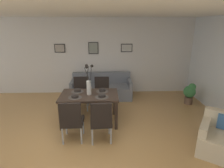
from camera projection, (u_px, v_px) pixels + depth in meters
ground_plane at (78, 146)px, 3.81m from camera, size 9.00×9.00×0.00m
back_wall_panel at (89, 57)px, 6.51m from camera, size 9.00×0.10×2.60m
ceiling_panel at (73, 9)px, 3.39m from camera, size 9.00×7.20×0.08m
dining_table at (89, 98)px, 4.58m from camera, size 1.40×0.88×0.74m
dining_chair_near_left at (72, 119)px, 3.82m from camera, size 0.44×0.44×0.92m
dining_chair_near_right at (81, 91)px, 5.42m from camera, size 0.44×0.44×0.92m
dining_chair_far_left at (101, 120)px, 3.81m from camera, size 0.47×0.47×0.92m
dining_chair_far_right at (102, 92)px, 5.42m from camera, size 0.45×0.45×0.92m
centerpiece_vase at (89, 83)px, 4.47m from camera, size 0.21×0.23×0.73m
placemat_near_left at (75, 97)px, 4.35m from camera, size 0.32×0.32×0.01m
bowl_near_left at (75, 96)px, 4.34m from camera, size 0.17×0.17×0.07m
placemat_near_right at (77, 92)px, 4.73m from camera, size 0.32×0.32×0.01m
bowl_near_right at (77, 90)px, 4.72m from camera, size 0.17×0.17×0.07m
placemat_far_left at (102, 97)px, 4.37m from camera, size 0.32×0.32×0.01m
bowl_far_left at (102, 96)px, 4.36m from camera, size 0.17×0.17×0.07m
placemat_far_right at (102, 91)px, 4.75m from camera, size 0.32×0.32×0.01m
bowl_far_right at (102, 90)px, 4.74m from camera, size 0.17×0.17×0.07m
sofa at (102, 89)px, 6.31m from camera, size 1.98×0.84×0.80m
armchair at (223, 139)px, 3.55m from camera, size 1.11×1.11×0.75m
framed_picture_left at (60, 48)px, 6.32m from camera, size 0.36×0.03×0.29m
framed_picture_center at (93, 48)px, 6.36m from camera, size 0.34×0.03×0.40m
framed_picture_right at (127, 48)px, 6.40m from camera, size 0.39×0.03×0.28m
potted_plant at (190, 93)px, 5.73m from camera, size 0.36×0.36×0.67m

